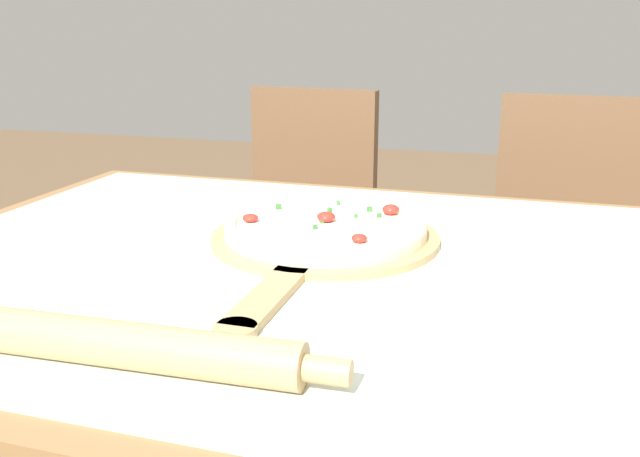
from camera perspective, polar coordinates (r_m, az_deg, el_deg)
dining_table at (r=1.02m, az=-0.33°, el=-8.19°), size 1.32×0.99×0.73m
towel_cloth at (r=0.98m, az=-0.34°, el=-2.90°), size 1.24×0.91×0.00m
pizza_peel at (r=1.05m, az=0.12°, el=-1.14°), size 0.36×0.56×0.01m
pizza at (r=1.06m, az=0.48°, el=0.18°), size 0.32×0.32×0.04m
rolling_pin at (r=0.71m, az=-16.59°, el=-9.32°), size 0.47×0.06×0.05m
chair_left at (r=1.93m, az=-1.61°, el=0.35°), size 0.44×0.44×0.89m
chair_right at (r=1.84m, az=19.85°, el=-1.47°), size 0.43×0.43×0.89m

